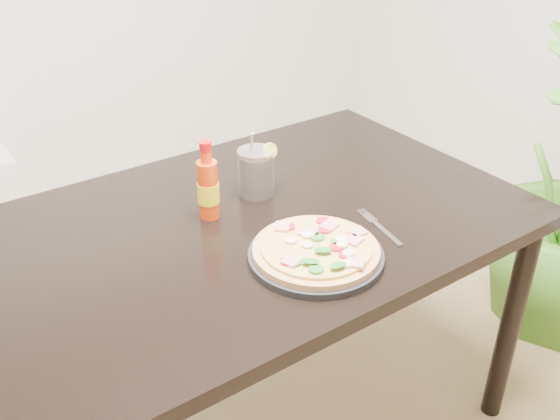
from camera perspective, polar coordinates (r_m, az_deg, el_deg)
dining_table at (r=1.64m, az=-2.41°, el=-3.21°), size 1.40×0.90×0.75m
plate at (r=1.44m, az=3.29°, el=-4.18°), size 0.31×0.31×0.02m
pizza at (r=1.43m, az=3.38°, el=-3.53°), size 0.29×0.29×0.03m
hot_sauce_bottle at (r=1.57m, az=-6.59°, el=2.03°), size 0.06×0.06×0.21m
cola_cup at (r=1.68m, az=-2.19°, el=3.39°), size 0.10×0.10×0.19m
fork at (r=1.57m, az=8.96°, el=-1.43°), size 0.05×0.19×0.00m
plant_pot at (r=2.60m, az=23.87°, el=-6.89°), size 0.28×0.28×0.22m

